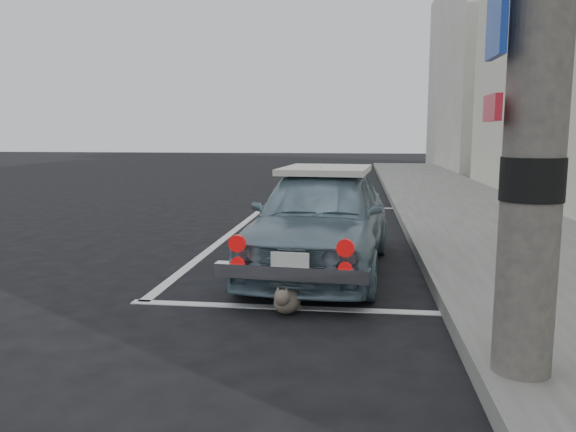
{
  "coord_description": "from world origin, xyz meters",
  "views": [
    {
      "loc": [
        1.06,
        -5.34,
        1.56
      ],
      "look_at": [
        0.38,
        0.1,
        0.75
      ],
      "focal_mm": 35.0,
      "sensor_mm": 36.0,
      "label": 1
    }
  ],
  "objects": [
    {
      "name": "cat",
      "position": [
        0.47,
        -0.65,
        0.13
      ],
      "size": [
        0.28,
        0.51,
        0.28
      ],
      "rotation": [
        0.0,
        0.0,
        -0.17
      ],
      "color": "#605649",
      "rests_on": "ground"
    },
    {
      "name": "pline_rear",
      "position": [
        0.5,
        -0.5,
        0.0
      ],
      "size": [
        3.0,
        0.12,
        0.01
      ],
      "primitive_type": "cube",
      "color": "silver",
      "rests_on": "ground"
    },
    {
      "name": "ground",
      "position": [
        0.0,
        0.0,
        0.0
      ],
      "size": [
        80.0,
        80.0,
        0.0
      ],
      "primitive_type": "plane",
      "color": "black",
      "rests_on": "ground"
    },
    {
      "name": "sidewalk",
      "position": [
        3.2,
        2.0,
        0.07
      ],
      "size": [
        2.8,
        40.0,
        0.15
      ],
      "primitive_type": "cube",
      "color": "#63635E",
      "rests_on": "ground"
    },
    {
      "name": "pline_front",
      "position": [
        0.5,
        6.5,
        0.0
      ],
      "size": [
        3.0,
        0.12,
        0.01
      ],
      "primitive_type": "cube",
      "color": "silver",
      "rests_on": "ground"
    },
    {
      "name": "pline_side",
      "position": [
        -0.9,
        3.0,
        0.0
      ],
      "size": [
        0.12,
        7.0,
        0.01
      ],
      "primitive_type": "cube",
      "color": "silver",
      "rests_on": "ground"
    },
    {
      "name": "building_far",
      "position": [
        6.35,
        20.0,
        4.0
      ],
      "size": [
        3.5,
        10.0,
        8.0
      ],
      "primitive_type": "cube",
      "color": "#B6B1A5",
      "rests_on": "ground"
    },
    {
      "name": "retro_coupe",
      "position": [
        0.66,
        1.0,
        0.61
      ],
      "size": [
        1.71,
        3.63,
        1.2
      ],
      "rotation": [
        0.0,
        0.0,
        -0.09
      ],
      "color": "gray",
      "rests_on": "ground"
    }
  ]
}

